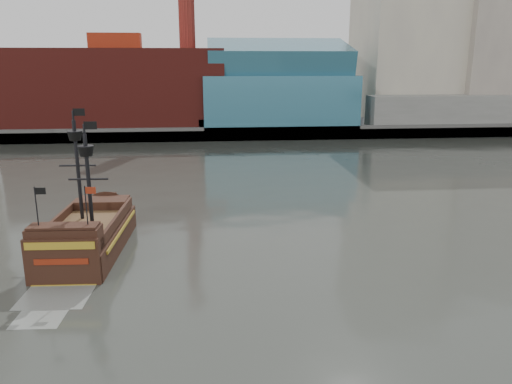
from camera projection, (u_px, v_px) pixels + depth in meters
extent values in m
plane|color=#252823|center=(272.00, 279.00, 34.80)|extent=(400.00, 400.00, 0.00)
cube|color=slate|center=(225.00, 118.00, 123.11)|extent=(220.00, 60.00, 2.00)
cube|color=#4C4C49|center=(231.00, 134.00, 94.64)|extent=(220.00, 1.00, 2.60)
cube|color=maroon|center=(118.00, 88.00, 99.69)|extent=(42.00, 18.00, 15.00)
cube|color=#306A80|center=(278.00, 100.00, 101.32)|extent=(30.00, 16.00, 10.00)
cube|color=#BEB69D|center=(408.00, 12.00, 109.10)|extent=(20.00, 22.00, 46.00)
cube|color=gray|center=(494.00, 31.00, 107.91)|extent=(18.00, 18.00, 38.00)
cube|color=#BEB69D|center=(421.00, 7.00, 125.62)|extent=(24.00, 20.00, 52.00)
cube|color=slate|center=(465.00, 110.00, 101.45)|extent=(40.00, 6.00, 6.00)
cube|color=#306A80|center=(278.00, 59.00, 99.28)|extent=(28.00, 14.94, 8.78)
cube|color=black|center=(89.00, 244.00, 39.74)|extent=(5.70, 12.54, 2.67)
cube|color=#52361E|center=(88.00, 226.00, 39.36)|extent=(5.13, 11.29, 0.31)
cube|color=black|center=(103.00, 204.00, 44.03)|extent=(4.47, 2.66, 1.03)
cube|color=black|center=(65.00, 240.00, 34.01)|extent=(4.95, 1.87, 1.85)
cube|color=black|center=(63.00, 268.00, 33.52)|extent=(5.03, 0.49, 4.10)
cube|color=#B08E22|center=(60.00, 246.00, 32.96)|extent=(4.62, 0.30, 0.51)
cube|color=maroon|center=(61.00, 262.00, 33.25)|extent=(3.59, 0.25, 0.41)
cylinder|color=black|center=(78.00, 170.00, 39.75)|extent=(0.30, 0.30, 8.00)
cylinder|color=black|center=(89.00, 184.00, 36.64)|extent=(0.30, 0.30, 7.39)
cone|color=black|center=(75.00, 136.00, 39.05)|extent=(1.18, 1.18, 0.72)
cone|color=black|center=(86.00, 151.00, 36.01)|extent=(1.18, 1.18, 0.72)
cube|color=black|center=(79.00, 112.00, 38.60)|extent=(0.92, 0.07, 0.56)
cube|color=black|center=(90.00, 125.00, 35.56)|extent=(0.92, 0.07, 0.56)
cube|color=#929893|center=(56.00, 296.00, 32.16)|extent=(4.53, 3.89, 0.02)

